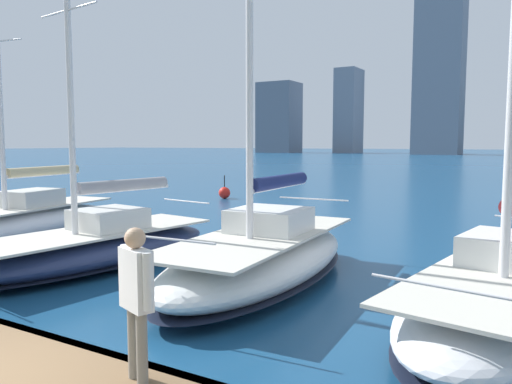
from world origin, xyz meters
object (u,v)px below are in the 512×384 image
at_px(sailboat_navy, 262,255).
at_px(sailboat_tan, 22,222).
at_px(sailboat_maroon, 510,295).
at_px(channel_buoy, 224,193).
at_px(sailboat_grey, 96,245).
at_px(person_white_shirt, 136,289).

xyz_separation_m(sailboat_navy, sailboat_tan, (9.48, -0.35, -0.01)).
bearing_deg(sailboat_maroon, channel_buoy, -42.90).
xyz_separation_m(sailboat_navy, channel_buoy, (10.94, -14.79, -0.34)).
relative_size(sailboat_maroon, sailboat_grey, 0.90).
distance_m(sailboat_navy, channel_buoy, 18.40).
height_order(sailboat_navy, channel_buoy, sailboat_navy).
xyz_separation_m(sailboat_grey, person_white_shirt, (-6.44, 5.20, 1.08)).
distance_m(sailboat_grey, person_white_shirt, 8.35).
height_order(sailboat_maroon, sailboat_tan, sailboat_tan).
height_order(sailboat_maroon, channel_buoy, sailboat_maroon).
bearing_deg(sailboat_grey, sailboat_navy, -170.24).
relative_size(sailboat_grey, channel_buoy, 7.39).
distance_m(sailboat_navy, sailboat_grey, 4.74).
distance_m(sailboat_maroon, sailboat_tan, 14.76).
distance_m(person_white_shirt, channel_buoy, 24.40).
distance_m(sailboat_navy, sailboat_tan, 9.49).
bearing_deg(person_white_shirt, sailboat_navy, -73.56).
distance_m(sailboat_grey, sailboat_tan, 4.95).
relative_size(sailboat_maroon, sailboat_tan, 0.92).
xyz_separation_m(sailboat_navy, person_white_shirt, (-1.77, 6.00, 0.98)).
xyz_separation_m(sailboat_maroon, channel_buoy, (16.20, -15.05, -0.25)).
bearing_deg(sailboat_navy, sailboat_tan, -2.12).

